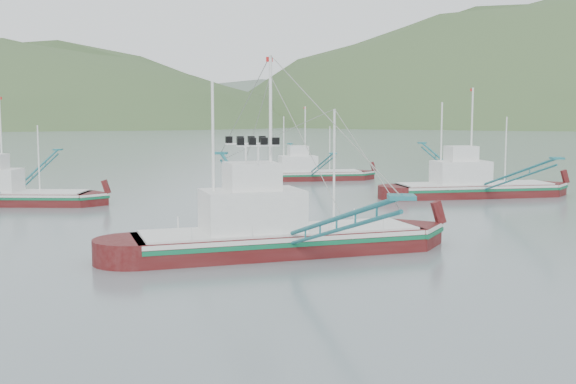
{
  "coord_description": "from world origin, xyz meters",
  "views": [
    {
      "loc": [
        1.54,
        -37.56,
        8.08
      ],
      "look_at": [
        0.0,
        6.0,
        3.2
      ],
      "focal_mm": 45.0,
      "sensor_mm": 36.0,
      "label": 1
    }
  ],
  "objects_px": {
    "bg_boat_right": "(474,176)",
    "bg_boat_far": "(307,166)",
    "bg_boat_left": "(6,189)",
    "main_boat": "(278,212)"
  },
  "relations": [
    {
      "from": "bg_boat_left",
      "to": "bg_boat_far",
      "type": "relative_size",
      "value": 1.1
    },
    {
      "from": "main_boat",
      "to": "bg_boat_right",
      "type": "distance_m",
      "value": 33.06
    },
    {
      "from": "bg_boat_far",
      "to": "bg_boat_left",
      "type": "bearing_deg",
      "value": -150.72
    },
    {
      "from": "bg_boat_right",
      "to": "bg_boat_far",
      "type": "xyz_separation_m",
      "value": [
        -15.93,
        16.03,
        -0.32
      ]
    },
    {
      "from": "main_boat",
      "to": "bg_boat_far",
      "type": "xyz_separation_m",
      "value": [
        1.33,
        44.22,
        -0.74
      ]
    },
    {
      "from": "main_boat",
      "to": "bg_boat_right",
      "type": "height_order",
      "value": "main_boat"
    },
    {
      "from": "bg_boat_right",
      "to": "bg_boat_far",
      "type": "bearing_deg",
      "value": 121.67
    },
    {
      "from": "main_boat",
      "to": "bg_boat_far",
      "type": "distance_m",
      "value": 44.25
    },
    {
      "from": "bg_boat_right",
      "to": "bg_boat_left",
      "type": "bearing_deg",
      "value": 176.91
    },
    {
      "from": "main_boat",
      "to": "bg_boat_far",
      "type": "bearing_deg",
      "value": 68.06
    }
  ]
}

